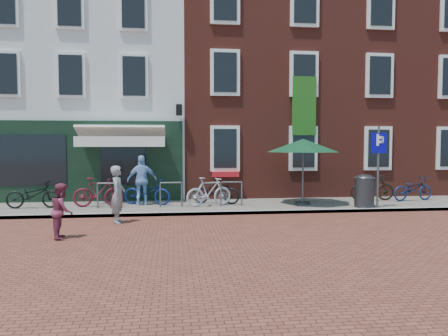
{
  "coord_description": "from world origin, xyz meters",
  "views": [
    {
      "loc": [
        -1.43,
        -12.87,
        2.18
      ],
      "look_at": [
        0.23,
        1.03,
        1.38
      ],
      "focal_mm": 34.31,
      "sensor_mm": 36.0,
      "label": 1
    }
  ],
  "objects": [
    {
      "name": "sidewalk",
      "position": [
        1.0,
        1.5,
        0.05
      ],
      "size": [
        24.0,
        3.0,
        0.1
      ],
      "primitive_type": "cube",
      "color": "slate",
      "rests_on": "ground"
    },
    {
      "name": "ground",
      "position": [
        0.0,
        0.0,
        0.0
      ],
      "size": [
        80.0,
        80.0,
        0.0
      ],
      "primitive_type": "plane",
      "color": "brown"
    },
    {
      "name": "building_brick_right",
      "position": [
        8.0,
        7.0,
        5.0
      ],
      "size": [
        6.0,
        8.0,
        10.0
      ],
      "primitive_type": "cube",
      "color": "maroon",
      "rests_on": "ground"
    },
    {
      "name": "building_stucco",
      "position": [
        -5.0,
        7.0,
        4.5
      ],
      "size": [
        8.0,
        8.0,
        9.0
      ],
      "primitive_type": "cube",
      "color": "silver",
      "rests_on": "ground"
    },
    {
      "name": "bicycle_4",
      "position": [
        0.05,
        1.79,
        0.54
      ],
      "size": [
        1.76,
        1.13,
        0.87
      ],
      "primitive_type": "imported",
      "rotation": [
        0.0,
        0.0,
        1.21
      ],
      "color": "black",
      "rests_on": "sidewalk"
    },
    {
      "name": "cafe_person",
      "position": [
        -2.48,
        1.8,
        0.94
      ],
      "size": [
        1.04,
        0.57,
        1.69
      ],
      "primitive_type": "imported",
      "rotation": [
        0.0,
        0.0,
        3.31
      ],
      "color": "#85AFE3",
      "rests_on": "sidewalk"
    },
    {
      "name": "parking_sign",
      "position": [
        5.16,
        0.24,
        1.81
      ],
      "size": [
        0.5,
        0.08,
        2.64
      ],
      "color": "#4C4C4F",
      "rests_on": "sidewalk"
    },
    {
      "name": "litter_bin",
      "position": [
        4.79,
        0.42,
        0.7
      ],
      "size": [
        0.63,
        0.63,
        1.15
      ],
      "color": "#323335",
      "rests_on": "sidewalk"
    },
    {
      "name": "bicycle_1",
      "position": [
        -3.88,
        1.53,
        0.59
      ],
      "size": [
        1.65,
        0.59,
        0.97
      ],
      "primitive_type": "imported",
      "rotation": [
        0.0,
        0.0,
        1.65
      ],
      "color": "#591020",
      "rests_on": "sidewalk"
    },
    {
      "name": "bicycle_3",
      "position": [
        -0.25,
        1.24,
        0.59
      ],
      "size": [
        1.67,
        0.97,
        0.97
      ],
      "primitive_type": "imported",
      "rotation": [
        0.0,
        0.0,
        1.91
      ],
      "color": "#ACACAE",
      "rests_on": "sidewalk"
    },
    {
      "name": "bicycle_5",
      "position": [
        5.8,
        1.94,
        0.59
      ],
      "size": [
        1.65,
        0.59,
        0.97
      ],
      "primitive_type": "imported",
      "rotation": [
        0.0,
        0.0,
        1.49
      ],
      "color": "black",
      "rests_on": "sidewalk"
    },
    {
      "name": "bicycle_2",
      "position": [
        -2.31,
        1.84,
        0.54
      ],
      "size": [
        1.76,
        1.1,
        0.87
      ],
      "primitive_type": "imported",
      "rotation": [
        0.0,
        0.0,
        1.23
      ],
      "color": "navy",
      "rests_on": "sidewalk"
    },
    {
      "name": "parasol",
      "position": [
        2.98,
        1.3,
        2.2
      ],
      "size": [
        2.52,
        2.52,
        2.35
      ],
      "color": "#4C4C4F",
      "rests_on": "sidewalk"
    },
    {
      "name": "boy",
      "position": [
        -3.98,
        -2.73,
        0.64
      ],
      "size": [
        0.57,
        0.69,
        1.28
      ],
      "primitive_type": "imported",
      "rotation": [
        0.0,
        0.0,
        1.73
      ],
      "color": "#813046",
      "rests_on": "ground"
    },
    {
      "name": "building_brick_mid",
      "position": [
        2.0,
        7.0,
        5.0
      ],
      "size": [
        6.0,
        8.0,
        10.0
      ],
      "primitive_type": "cube",
      "color": "maroon",
      "rests_on": "ground"
    },
    {
      "name": "bicycle_0",
      "position": [
        -5.92,
        1.46,
        0.54
      ],
      "size": [
        1.69,
        0.65,
        0.87
      ],
      "primitive_type": "imported",
      "rotation": [
        0.0,
        0.0,
        1.61
      ],
      "color": "black",
      "rests_on": "sidewalk"
    },
    {
      "name": "woman",
      "position": [
        -2.94,
        -0.92,
        0.79
      ],
      "size": [
        0.41,
        0.6,
        1.58
      ],
      "primitive_type": "imported",
      "rotation": [
        0.0,
        0.0,
        1.51
      ],
      "color": "gray",
      "rests_on": "ground"
    },
    {
      "name": "bicycle_6",
      "position": [
        7.26,
        1.73,
        0.54
      ],
      "size": [
        1.74,
        0.89,
        0.87
      ],
      "primitive_type": "imported",
      "rotation": [
        0.0,
        0.0,
        1.76
      ],
      "color": "#0F2147",
      "rests_on": "sidewalk"
    }
  ]
}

